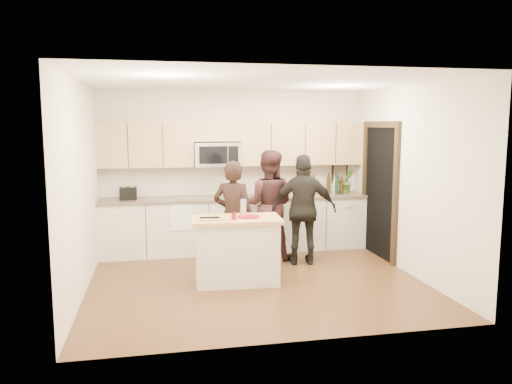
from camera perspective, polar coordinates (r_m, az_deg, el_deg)
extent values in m
plane|color=#502E1B|center=(7.02, -0.04, -10.09)|extent=(4.50, 4.50, 0.00)
cube|color=beige|center=(8.69, -2.61, 2.45)|extent=(4.50, 0.02, 2.70)
cube|color=beige|center=(4.81, 4.63, -1.88)|extent=(4.50, 0.02, 2.70)
cube|color=beige|center=(6.67, -19.35, 0.41)|extent=(0.02, 4.00, 2.70)
cube|color=beige|center=(7.50, 17.08, 1.27)|extent=(0.02, 4.00, 2.70)
cube|color=white|center=(6.71, -0.04, 12.44)|extent=(4.50, 4.00, 0.02)
cube|color=beige|center=(8.52, -2.26, -3.77)|extent=(4.50, 0.62, 0.90)
cube|color=#735D4D|center=(8.43, -2.27, -0.65)|extent=(4.50, 0.66, 0.04)
cube|color=tan|center=(8.40, -12.50, 5.34)|extent=(1.55, 0.33, 0.75)
cube|color=tan|center=(8.75, 5.13, 5.58)|extent=(2.17, 0.33, 0.75)
cube|color=tan|center=(8.45, -4.57, 6.94)|extent=(0.78, 0.33, 0.33)
cube|color=silver|center=(8.43, -4.51, 4.32)|extent=(0.76, 0.40, 0.40)
cube|color=black|center=(8.22, -4.89, 4.23)|extent=(0.47, 0.01, 0.29)
cube|color=black|center=(8.26, -2.61, 4.26)|extent=(0.17, 0.01, 0.29)
cube|color=black|center=(8.33, 13.99, -0.08)|extent=(0.02, 1.05, 2.10)
cube|color=black|center=(7.81, 15.67, -0.65)|extent=(0.06, 0.10, 2.10)
cube|color=black|center=(8.84, 12.30, 0.42)|extent=(0.06, 0.10, 2.10)
cube|color=black|center=(8.25, 14.13, 7.51)|extent=(0.06, 1.25, 0.10)
cube|color=black|center=(9.18, 9.53, 2.20)|extent=(0.30, 0.03, 0.38)
cube|color=tan|center=(9.17, 9.56, 2.19)|extent=(0.24, 0.00, 0.32)
cube|color=white|center=(8.07, -8.60, -2.70)|extent=(0.34, 0.01, 0.48)
cube|color=white|center=(8.32, -8.73, -0.74)|extent=(0.34, 0.60, 0.01)
cube|color=beige|center=(6.86, -2.25, -6.84)|extent=(1.14, 0.70, 0.85)
cube|color=tan|center=(6.76, -2.27, -3.15)|extent=(1.24, 0.77, 0.05)
cylinder|color=maroon|center=(6.77, -0.84, -2.84)|extent=(0.30, 0.30, 0.02)
cube|color=silver|center=(6.79, -1.48, -1.73)|extent=(0.07, 0.06, 0.24)
cube|color=black|center=(6.77, -1.49, -0.67)|extent=(0.09, 0.06, 0.02)
cylinder|color=maroon|center=(6.61, -2.55, -2.79)|extent=(0.07, 0.07, 0.09)
cube|color=tan|center=(6.60, -5.80, -3.14)|extent=(0.24, 0.21, 0.02)
cube|color=black|center=(6.63, -5.30, -2.93)|extent=(0.27, 0.04, 0.02)
cube|color=silver|center=(6.52, -4.15, -3.16)|extent=(0.18, 0.03, 0.01)
cube|color=black|center=(8.31, -14.38, -0.16)|extent=(0.27, 0.20, 0.21)
cube|color=silver|center=(8.30, -14.89, 0.55)|extent=(0.03, 0.14, 0.00)
cube|color=silver|center=(8.30, -13.93, 0.57)|extent=(0.03, 0.14, 0.00)
cylinder|color=black|center=(8.73, 6.61, 0.85)|extent=(0.07, 0.07, 0.34)
cylinder|color=#332009|center=(8.87, 8.31, 1.01)|extent=(0.07, 0.07, 0.37)
cylinder|color=#B4A98D|center=(8.85, 8.95, 0.76)|extent=(0.06, 0.06, 0.30)
cylinder|color=black|center=(8.93, 9.10, 1.01)|extent=(0.08, 0.08, 0.36)
cylinder|color=#332009|center=(8.86, 9.72, 0.79)|extent=(0.07, 0.07, 0.31)
cylinder|color=black|center=(8.76, 9.22, 0.99)|extent=(0.06, 0.06, 0.39)
imported|color=#447F32|center=(8.97, 10.37, 1.24)|extent=(0.25, 0.21, 0.43)
imported|color=black|center=(7.31, -2.62, -2.78)|extent=(0.70, 0.60, 1.63)
imported|color=#341B1A|center=(7.98, 1.43, -1.46)|extent=(1.02, 0.91, 1.75)
imported|color=black|center=(7.70, 5.50, -2.02)|extent=(1.06, 0.60, 1.70)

